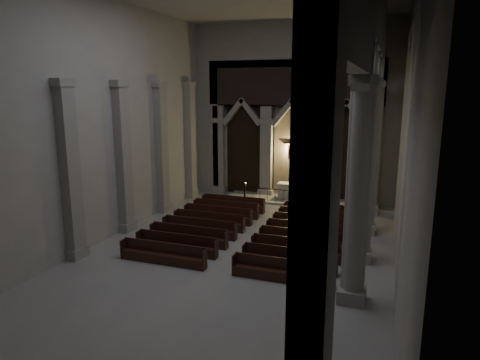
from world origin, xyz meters
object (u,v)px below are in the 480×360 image
Objects in this scene: candle_stand_right at (322,203)px; worshipper at (306,211)px; pews at (252,232)px; altar at (293,191)px; candle_stand_left at (246,197)px; altar_rail at (283,195)px.

candle_stand_right reaches higher than worshipper.
candle_stand_right is at bearing 68.13° from pews.
altar is 1.38× the size of candle_stand_right.
candle_stand_right reaches higher than candle_stand_left.
candle_stand_right is at bearing 77.22° from worshipper.
candle_stand_left is 0.89× the size of candle_stand_right.
candle_stand_right is 0.16× the size of pews.
worshipper is (1.73, -4.26, -0.10)m from altar.
candle_stand_left is (-2.97, -1.39, -0.32)m from altar.
candle_stand_left is at bearing 146.15° from worshipper.
worshipper reaches higher than altar_rail.
worshipper is (4.71, -2.87, 0.22)m from candle_stand_left.
altar_rail is 6.76m from pews.
altar_rail is 2.64m from candle_stand_right.
altar_rail is at bearing 122.74° from worshipper.
altar_rail is at bearing 2.71° from candle_stand_left.
altar reaches higher than altar_rail.
altar is 4.60m from worshipper.
altar is 8.03m from pews.
candle_stand_left is at bearing 178.78° from candle_stand_right.
pews is at bearing -68.60° from candle_stand_left.
worshipper is at bearing -31.36° from candle_stand_left.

